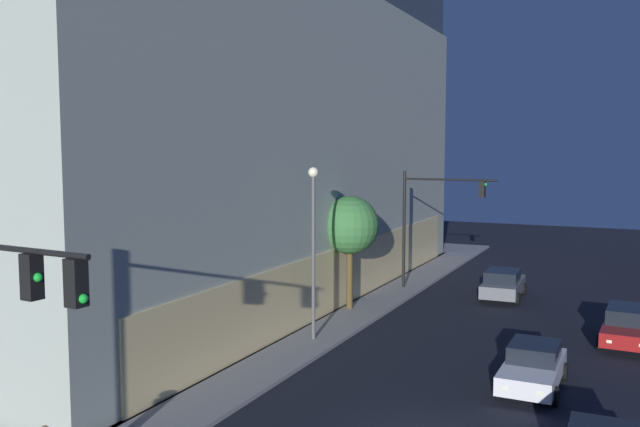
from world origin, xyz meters
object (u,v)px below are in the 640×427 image
object	(u,v)px
traffic_light_far_corner	(431,210)
sidewalk_tree	(350,226)
modern_building	(190,122)
car_red	(629,326)
street_lamp_sidewalk	(313,231)
traffic_light_near_corner	(12,327)
car_grey	(503,284)
car_white	(533,366)

from	to	relation	value
traffic_light_far_corner	sidewalk_tree	bearing A→B (deg)	158.96
modern_building	car_red	xyz separation A→B (m)	(-1.52, -23.91, -9.14)
car_red	street_lamp_sidewalk	bearing A→B (deg)	114.08
traffic_light_near_corner	traffic_light_far_corner	world-z (taller)	traffic_light_far_corner
modern_building	car_grey	distance (m)	20.31
car_white	traffic_light_far_corner	bearing A→B (deg)	29.02
traffic_light_near_corner	traffic_light_far_corner	bearing A→B (deg)	-0.61
car_grey	sidewalk_tree	bearing A→B (deg)	133.48
sidewalk_tree	car_white	xyz separation A→B (m)	(-7.62, -10.20, -3.69)
street_lamp_sidewalk	car_grey	size ratio (longest dim) A/B	1.60
traffic_light_near_corner	traffic_light_far_corner	xyz separation A→B (m)	(28.66, -0.31, 0.03)
car_red	car_grey	size ratio (longest dim) A/B	0.99
modern_building	street_lamp_sidewalk	size ratio (longest dim) A/B	5.28
traffic_light_far_corner	sidewalk_tree	distance (m)	6.82
sidewalk_tree	car_red	xyz separation A→B (m)	(-0.36, -13.17, -3.65)
traffic_light_near_corner	car_white	xyz separation A→B (m)	(14.68, -8.06, -4.03)
modern_building	traffic_light_near_corner	xyz separation A→B (m)	(-23.46, -12.88, -5.15)
street_lamp_sidewalk	car_grey	distance (m)	14.13
traffic_light_far_corner	car_white	distance (m)	16.49
car_red	car_white	bearing A→B (deg)	157.74
modern_building	car_red	bearing A→B (deg)	-93.65
traffic_light_near_corner	car_grey	size ratio (longest dim) A/B	1.42
car_white	car_grey	world-z (taller)	car_grey
traffic_light_far_corner	car_red	bearing A→B (deg)	-122.08
modern_building	sidewalk_tree	world-z (taller)	modern_building
modern_building	car_grey	bearing A→B (deg)	-73.50
street_lamp_sidewalk	sidewalk_tree	world-z (taller)	street_lamp_sidewalk
street_lamp_sidewalk	car_white	world-z (taller)	street_lamp_sidewalk
car_white	sidewalk_tree	bearing A→B (deg)	53.24
traffic_light_far_corner	car_white	bearing A→B (deg)	-150.98
car_grey	car_red	bearing A→B (deg)	-135.76
traffic_light_near_corner	traffic_light_far_corner	distance (m)	28.66
street_lamp_sidewalk	car_red	size ratio (longest dim) A/B	1.61
traffic_light_near_corner	traffic_light_far_corner	size ratio (longest dim) A/B	0.95
car_red	traffic_light_near_corner	bearing A→B (deg)	153.31
modern_building	traffic_light_far_corner	size ratio (longest dim) A/B	5.65
sidewalk_tree	car_white	distance (m)	13.25
traffic_light_far_corner	street_lamp_sidewalk	xyz separation A→B (m)	(-12.25, 1.65, 0.03)
street_lamp_sidewalk	car_red	xyz separation A→B (m)	(5.53, -12.38, -4.05)
traffic_light_far_corner	car_white	world-z (taller)	traffic_light_far_corner
traffic_light_near_corner	car_red	world-z (taller)	traffic_light_near_corner
car_red	car_grey	bearing A→B (deg)	44.24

